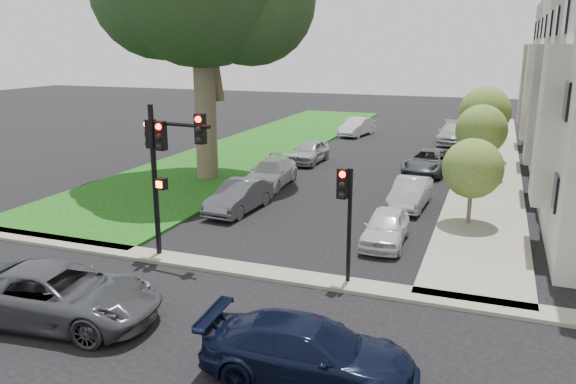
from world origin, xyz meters
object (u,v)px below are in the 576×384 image
(car_cross_near, at_px, (58,294))
(car_cross_far, at_px, (309,351))
(traffic_signal_main, at_px, (164,154))
(car_parked_4, at_px, (453,133))
(car_parked_1, at_px, (410,193))
(car_parked_2, at_px, (429,162))
(small_tree_b, at_px, (481,130))
(traffic_signal_secondary, at_px, (346,204))
(car_parked_7, at_px, (309,152))
(car_parked_0, at_px, (386,227))
(small_tree_a, at_px, (473,169))
(car_parked_5, at_px, (239,196))
(car_parked_6, at_px, (271,173))
(car_parked_9, at_px, (357,127))
(small_tree_c, at_px, (485,112))

(car_cross_near, bearing_deg, car_cross_far, -99.05)
(traffic_signal_main, height_order, car_parked_4, traffic_signal_main)
(car_parked_1, relative_size, car_parked_2, 0.83)
(small_tree_b, relative_size, traffic_signal_secondary, 1.12)
(traffic_signal_secondary, xyz_separation_m, car_parked_7, (-6.84, 17.23, -1.87))
(car_parked_0, height_order, car_parked_7, car_parked_7)
(car_parked_1, xyz_separation_m, car_parked_7, (-7.48, 7.90, 0.04))
(small_tree_a, height_order, car_parked_1, small_tree_a)
(traffic_signal_main, xyz_separation_m, car_parked_7, (-0.56, 17.19, -2.96))
(car_cross_near, relative_size, car_parked_5, 1.32)
(traffic_signal_main, distance_m, car_cross_near, 5.84)
(car_parked_0, height_order, car_parked_5, car_parked_5)
(traffic_signal_main, bearing_deg, car_parked_2, 67.83)
(car_parked_2, distance_m, car_parked_5, 12.91)
(car_parked_2, relative_size, car_parked_6, 1.03)
(small_tree_a, relative_size, car_parked_4, 0.69)
(car_cross_far, bearing_deg, car_parked_4, -4.44)
(traffic_signal_main, bearing_deg, car_parked_6, 93.11)
(car_parked_0, distance_m, car_parked_6, 9.99)
(car_parked_0, xyz_separation_m, car_parked_9, (-7.16, 24.85, 0.08))
(car_cross_near, height_order, car_parked_7, car_cross_near)
(traffic_signal_secondary, distance_m, car_parked_1, 9.55)
(car_parked_4, bearing_deg, car_cross_far, -91.29)
(car_parked_6, bearing_deg, small_tree_a, -21.24)
(car_cross_far, distance_m, car_parked_6, 17.79)
(traffic_signal_secondary, bearing_deg, small_tree_c, 81.29)
(car_cross_near, distance_m, car_parked_2, 22.99)
(small_tree_a, relative_size, small_tree_b, 0.88)
(car_parked_1, height_order, car_parked_6, car_parked_6)
(small_tree_c, relative_size, car_parked_7, 1.14)
(car_parked_0, xyz_separation_m, car_parked_2, (0.06, 12.76, 0.03))
(traffic_signal_secondary, xyz_separation_m, car_parked_4, (1.04, 27.96, -1.82))
(small_tree_a, relative_size, small_tree_c, 0.77)
(traffic_signal_main, xyz_separation_m, car_cross_near, (-0.25, -5.06, -2.90))
(traffic_signal_secondary, xyz_separation_m, car_parked_1, (0.63, 9.33, -1.91))
(traffic_signal_secondary, relative_size, car_parked_2, 0.76)
(traffic_signal_main, height_order, car_cross_near, traffic_signal_main)
(car_parked_6, distance_m, car_parked_7, 6.40)
(small_tree_c, bearing_deg, traffic_signal_main, -114.02)
(car_cross_near, distance_m, car_parked_0, 11.52)
(small_tree_b, relative_size, car_parked_4, 0.79)
(car_parked_2, distance_m, car_parked_7, 7.42)
(car_cross_near, bearing_deg, car_parked_1, -33.28)
(car_cross_near, height_order, car_parked_0, car_cross_near)
(car_parked_5, bearing_deg, traffic_signal_main, -85.15)
(car_parked_0, bearing_deg, car_cross_far, -91.53)
(small_tree_a, bearing_deg, small_tree_c, 90.00)
(traffic_signal_main, height_order, car_parked_2, traffic_signal_main)
(traffic_signal_main, relative_size, car_parked_9, 1.21)
(traffic_signal_main, xyz_separation_m, car_parked_4, (7.32, 27.92, -2.91))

